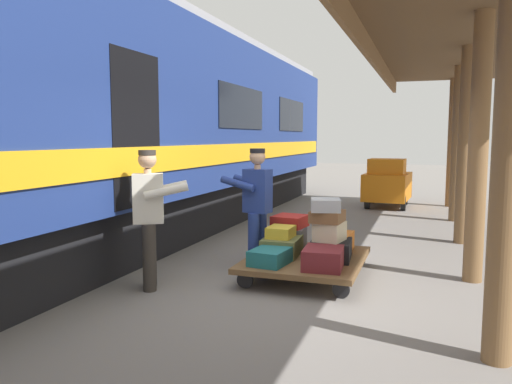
# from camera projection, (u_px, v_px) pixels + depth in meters

# --- Properties ---
(ground_plane) EXTENTS (60.00, 60.00, 0.00)m
(ground_plane) POSITION_uv_depth(u_px,v_px,m) (303.00, 293.00, 5.90)
(ground_plane) COLOR slate
(train_car) EXTENTS (3.02, 21.97, 4.00)m
(train_car) POSITION_uv_depth(u_px,v_px,m) (44.00, 122.00, 6.89)
(train_car) COLOR navy
(train_car) RESTS_ON ground_plane
(luggage_cart) EXTENTS (1.48, 1.82, 0.27)m
(luggage_cart) POSITION_uv_depth(u_px,v_px,m) (306.00, 260.00, 6.59)
(luggage_cart) COLOR brown
(luggage_cart) RESTS_ON ground_plane
(suitcase_olive_duffel) EXTENTS (0.50, 0.64, 0.24)m
(suitcase_olive_duffel) POSITION_uv_depth(u_px,v_px,m) (282.00, 246.00, 6.68)
(suitcase_olive_duffel) COLOR brown
(suitcase_olive_duffel) RESTS_ON luggage_cart
(suitcase_black_hardshell) EXTENTS (0.56, 0.65, 0.25)m
(suitcase_black_hardshell) POSITION_uv_depth(u_px,v_px,m) (331.00, 250.00, 6.46)
(suitcase_black_hardshell) COLOR black
(suitcase_black_hardshell) RESTS_ON luggage_cart
(suitcase_maroon_trunk) EXTENTS (0.50, 0.58, 0.25)m
(suitcase_maroon_trunk) POSITION_uv_depth(u_px,v_px,m) (323.00, 258.00, 5.99)
(suitcase_maroon_trunk) COLOR maroon
(suitcase_maroon_trunk) RESTS_ON luggage_cart
(suitcase_orange_carryall) EXTENTS (0.40, 0.56, 0.25)m
(suitcase_orange_carryall) POSITION_uv_depth(u_px,v_px,m) (338.00, 242.00, 6.93)
(suitcase_orange_carryall) COLOR #CC6B23
(suitcase_orange_carryall) RESTS_ON luggage_cart
(suitcase_teal_softside) EXTENTS (0.48, 0.61, 0.19)m
(suitcase_teal_softside) POSITION_uv_depth(u_px,v_px,m) (271.00, 256.00, 6.21)
(suitcase_teal_softside) COLOR #1E666B
(suitcase_teal_softside) RESTS_ON luggage_cart
(suitcase_slate_roller) EXTENTS (0.41, 0.54, 0.29)m
(suitcase_slate_roller) POSITION_uv_depth(u_px,v_px,m) (292.00, 237.00, 7.15)
(suitcase_slate_roller) COLOR #4C515B
(suitcase_slate_roller) RESTS_ON luggage_cart
(suitcase_cream_canvas) EXTENTS (0.40, 0.44, 0.25)m
(suitcase_cream_canvas) POSITION_uv_depth(u_px,v_px,m) (330.00, 231.00, 6.41)
(suitcase_cream_canvas) COLOR beige
(suitcase_cream_canvas) RESTS_ON suitcase_black_hardshell
(suitcase_brown_leather) EXTENTS (0.42, 0.47, 0.15)m
(suitcase_brown_leather) POSITION_uv_depth(u_px,v_px,m) (327.00, 216.00, 6.40)
(suitcase_brown_leather) COLOR brown
(suitcase_brown_leather) RESTS_ON suitcase_cream_canvas
(suitcase_red_plastic) EXTENTS (0.49, 0.50, 0.17)m
(suitcase_red_plastic) POSITION_uv_depth(u_px,v_px,m) (290.00, 221.00, 7.15)
(suitcase_red_plastic) COLOR #AD231E
(suitcase_red_plastic) RESTS_ON suitcase_slate_roller
(suitcase_yellow_case) EXTENTS (0.34, 0.40, 0.15)m
(suitcase_yellow_case) POSITION_uv_depth(u_px,v_px,m) (281.00, 232.00, 6.68)
(suitcase_yellow_case) COLOR gold
(suitcase_yellow_case) RESTS_ON suitcase_olive_duffel
(suitcase_gray_aluminum) EXTENTS (0.45, 0.47, 0.16)m
(suitcase_gray_aluminum) POSITION_uv_depth(u_px,v_px,m) (325.00, 205.00, 6.36)
(suitcase_gray_aluminum) COLOR #9EA0A5
(suitcase_gray_aluminum) RESTS_ON suitcase_brown_leather
(porter_in_overalls) EXTENTS (0.72, 0.52, 1.70)m
(porter_in_overalls) POSITION_uv_depth(u_px,v_px,m) (256.00, 205.00, 6.85)
(porter_in_overalls) COLOR navy
(porter_in_overalls) RESTS_ON ground_plane
(porter_by_door) EXTENTS (0.74, 0.62, 1.70)m
(porter_by_door) POSITION_uv_depth(u_px,v_px,m) (150.00, 214.00, 6.01)
(porter_by_door) COLOR #332D28
(porter_by_door) RESTS_ON ground_plane
(baggage_tug) EXTENTS (1.21, 1.77, 1.30)m
(baggage_tug) POSITION_uv_depth(u_px,v_px,m) (387.00, 184.00, 13.18)
(baggage_tug) COLOR orange
(baggage_tug) RESTS_ON ground_plane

